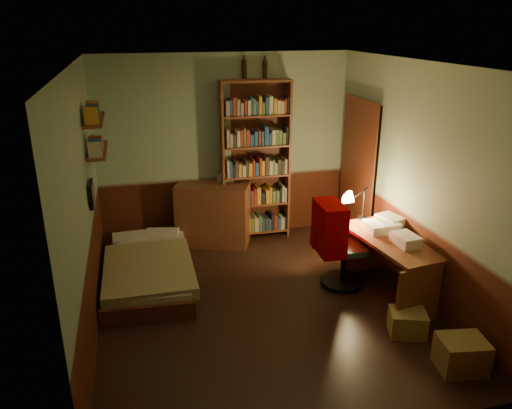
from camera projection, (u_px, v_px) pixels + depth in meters
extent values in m
cube|color=black|center=(261.00, 305.00, 5.59)|extent=(3.50, 4.00, 0.02)
cube|color=silver|center=(263.00, 63.00, 4.68)|extent=(3.50, 4.00, 0.02)
cube|color=gray|center=(225.00, 149.00, 6.96)|extent=(3.50, 0.02, 2.60)
cube|color=gray|center=(83.00, 209.00, 4.73)|extent=(0.02, 4.00, 2.60)
cube|color=gray|center=(415.00, 182.00, 5.54)|extent=(0.02, 4.00, 2.60)
cube|color=gray|center=(340.00, 290.00, 3.31)|extent=(3.50, 0.02, 2.60)
cube|color=black|center=(359.00, 175.00, 6.82)|extent=(0.06, 0.90, 2.00)
cube|color=#481F10|center=(356.00, 175.00, 6.81)|extent=(0.02, 0.98, 2.08)
cube|color=olive|center=(148.00, 262.00, 5.97)|extent=(1.08, 1.86, 0.54)
cube|color=brown|center=(213.00, 214.00, 6.98)|extent=(1.10, 0.83, 0.88)
cube|color=#B2B2B7|center=(225.00, 176.00, 6.97)|extent=(0.26, 0.22, 0.12)
cube|color=brown|center=(255.00, 162.00, 6.97)|extent=(0.98, 0.36, 2.26)
cylinder|color=black|center=(244.00, 69.00, 6.61)|extent=(0.07, 0.07, 0.24)
cylinder|color=black|center=(265.00, 69.00, 6.67)|extent=(0.08, 0.08, 0.23)
cube|color=brown|center=(388.00, 267.00, 5.65)|extent=(0.72, 1.38, 0.71)
cube|color=silver|center=(390.00, 221.00, 5.87)|extent=(0.30, 0.35, 0.12)
cone|color=black|center=(364.00, 196.00, 6.01)|extent=(0.19, 0.19, 0.59)
cube|color=#335D45|center=(344.00, 251.00, 5.86)|extent=(0.45, 0.40, 0.88)
cube|color=#A60000|center=(337.00, 199.00, 5.38)|extent=(0.33, 0.53, 0.60)
cube|color=brown|center=(98.00, 150.00, 5.65)|extent=(0.20, 0.90, 0.03)
cube|color=brown|center=(94.00, 120.00, 5.53)|extent=(0.20, 0.90, 0.03)
cube|color=black|center=(91.00, 194.00, 5.30)|extent=(0.04, 0.32, 0.26)
cube|color=olive|center=(462.00, 354.00, 4.49)|extent=(0.46, 0.39, 0.31)
cube|color=olive|center=(407.00, 323.00, 5.02)|extent=(0.43, 0.39, 0.25)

